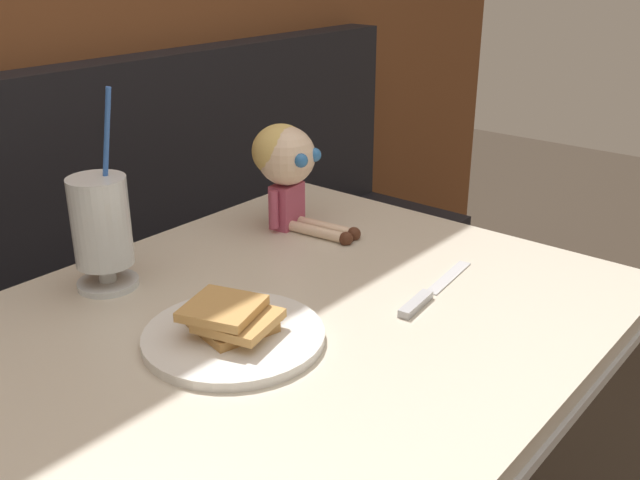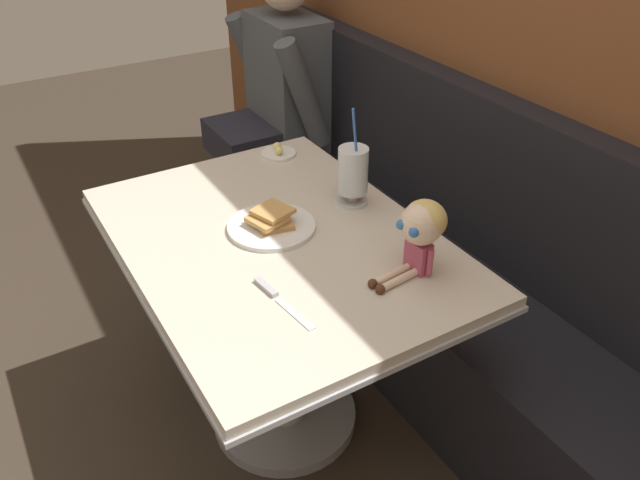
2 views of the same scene
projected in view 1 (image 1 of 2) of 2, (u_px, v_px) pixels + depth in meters
The scene contains 6 objects.
booth_bench at pixel (54, 406), 1.55m from camera, with size 2.60×0.48×1.00m.
diner_table at pixel (265, 443), 1.10m from camera, with size 1.11×0.81×0.74m.
toast_plate at pixel (233, 331), 0.99m from camera, with size 0.25×0.25×0.06m.
milkshake_glass at pixel (101, 226), 1.12m from camera, with size 0.10×0.10×0.32m.
butter_knife at pixel (425, 296), 1.11m from camera, with size 0.24×0.05×0.01m.
seated_doll at pixel (286, 162), 1.35m from camera, with size 0.12×0.22×0.20m.
Camera 1 is at (-0.64, -0.46, 1.25)m, focal length 40.84 mm.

